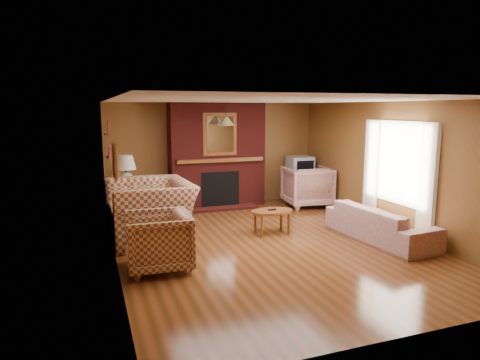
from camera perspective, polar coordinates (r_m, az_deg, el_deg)
name	(u,v)px	position (r m, az deg, el deg)	size (l,w,h in m)	color
floor	(268,243)	(7.39, 3.78, -8.40)	(6.50, 6.50, 0.00)	#4B2B10
ceiling	(270,100)	(7.03, 4.00, 10.55)	(6.50, 6.50, 0.00)	silver
wall_back	(214,154)	(10.14, -3.50, 3.46)	(6.50, 6.50, 0.00)	brown
wall_front	(406,222)	(4.39, 21.22, -5.27)	(6.50, 6.50, 0.00)	brown
wall_left	(112,182)	(6.53, -16.64, -0.32)	(6.50, 6.50, 0.00)	brown
wall_right	(393,167)	(8.42, 19.68, 1.66)	(6.50, 6.50, 0.00)	brown
fireplace	(217,156)	(9.89, -3.07, 3.20)	(2.20, 0.82, 2.40)	#531412
window_right	(398,172)	(8.25, 20.27, 0.96)	(0.10, 1.85, 2.00)	beige
bookshelf	(108,141)	(8.36, -17.16, 4.96)	(0.09, 0.55, 0.71)	brown
botanical_print	(115,161)	(6.19, -16.32, 2.44)	(0.05, 0.40, 0.50)	brown
pendant_light	(226,121)	(9.18, -1.87, 7.84)	(0.36, 0.36, 0.48)	black
plaid_loveseat	(150,210)	(7.64, -11.93, -4.00)	(1.58, 1.38, 1.02)	maroon
plaid_armchair	(158,241)	(6.22, -10.88, -8.02)	(0.88, 0.91, 0.83)	maroon
floral_sofa	(380,223)	(7.84, 18.20, -5.51)	(2.06, 0.81, 0.60)	#C1B095
floral_armchair	(307,186)	(10.12, 8.92, -0.85)	(1.00, 1.03, 0.93)	#C1B095
coffee_table	(272,213)	(7.86, 4.29, -4.47)	(0.79, 0.49, 0.45)	brown
side_table	(127,204)	(9.12, -14.78, -3.09)	(0.49, 0.49, 0.65)	brown
table_lamp	(126,170)	(9.00, -14.97, 1.31)	(0.41, 0.41, 0.68)	silver
tv_stand	(299,189)	(10.63, 7.91, -1.24)	(0.55, 0.50, 0.60)	black
crt_tv	(300,167)	(10.53, 8.00, 1.74)	(0.59, 0.59, 0.52)	#A4A7AC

